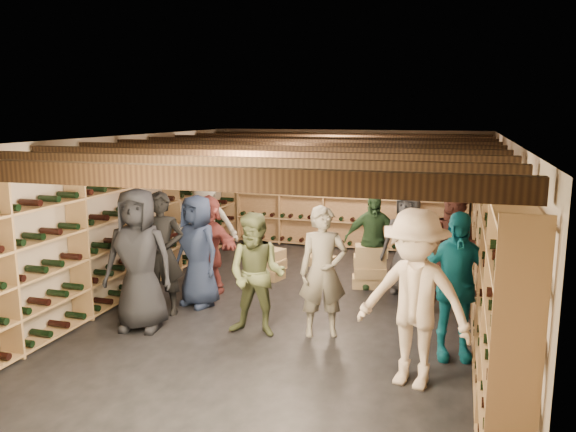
% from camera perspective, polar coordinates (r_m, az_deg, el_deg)
% --- Properties ---
extents(ground, '(8.00, 8.00, 0.00)m').
position_cam_1_polar(ground, '(8.09, 0.52, -9.35)').
color(ground, black).
rests_on(ground, ground).
extents(walls, '(5.52, 8.02, 2.40)m').
position_cam_1_polar(walls, '(7.76, 0.54, -0.99)').
color(walls, tan).
rests_on(walls, ground).
extents(ceiling, '(5.50, 8.00, 0.01)m').
position_cam_1_polar(ceiling, '(7.62, 0.55, 7.90)').
color(ceiling, beige).
rests_on(ceiling, walls).
extents(ceiling_joists, '(5.40, 7.12, 0.18)m').
position_cam_1_polar(ceiling_joists, '(7.62, 0.55, 6.84)').
color(ceiling_joists, black).
rests_on(ceiling_joists, ground).
extents(wine_rack_left, '(0.32, 7.50, 2.15)m').
position_cam_1_polar(wine_rack_left, '(8.86, -15.60, -0.77)').
color(wine_rack_left, '#A37D4F').
rests_on(wine_rack_left, ground).
extents(wine_rack_right, '(0.32, 7.50, 2.15)m').
position_cam_1_polar(wine_rack_right, '(7.49, 19.76, -3.02)').
color(wine_rack_right, '#A37D4F').
rests_on(wine_rack_right, ground).
extents(wine_rack_back, '(4.70, 0.30, 2.15)m').
position_cam_1_polar(wine_rack_back, '(11.45, 6.04, 2.04)').
color(wine_rack_back, '#A37D4F').
rests_on(wine_rack_back, ground).
extents(crate_stack_left, '(0.57, 0.45, 0.51)m').
position_cam_1_polar(crate_stack_left, '(9.43, -1.96, -4.83)').
color(crate_stack_left, '#A18955').
rests_on(crate_stack_left, ground).
extents(crate_stack_right, '(0.56, 0.43, 0.68)m').
position_cam_1_polar(crate_stack_right, '(9.01, 8.27, -5.10)').
color(crate_stack_right, '#A18955').
rests_on(crate_stack_right, ground).
extents(crate_loose, '(0.54, 0.40, 0.17)m').
position_cam_1_polar(crate_loose, '(10.25, 3.35, -4.58)').
color(crate_loose, '#A18955').
rests_on(crate_loose, ground).
extents(person_0, '(0.98, 0.72, 1.82)m').
position_cam_1_polar(person_0, '(7.35, -14.93, -4.31)').
color(person_0, black).
rests_on(person_0, ground).
extents(person_1, '(0.70, 0.54, 1.70)m').
position_cam_1_polar(person_1, '(7.85, -12.71, -3.75)').
color(person_1, black).
rests_on(person_1, ground).
extents(person_2, '(0.76, 0.60, 1.55)m').
position_cam_1_polar(person_2, '(6.95, -3.21, -5.99)').
color(person_2, '#4E5834').
rests_on(person_2, ground).
extents(person_3, '(1.31, 0.96, 1.82)m').
position_cam_1_polar(person_3, '(5.79, 12.70, -8.23)').
color(person_3, beige).
rests_on(person_3, ground).
extents(person_4, '(1.05, 0.61, 1.69)m').
position_cam_1_polar(person_4, '(6.56, 16.56, -6.79)').
color(person_4, '#116E82').
rests_on(person_4, ground).
extents(person_5, '(1.47, 0.92, 1.51)m').
position_cam_1_polar(person_5, '(8.72, -8.18, -2.81)').
color(person_5, brown).
rests_on(person_5, ground).
extents(person_6, '(0.92, 0.76, 1.61)m').
position_cam_1_polar(person_6, '(8.10, -9.19, -3.51)').
color(person_6, '#1B2641').
rests_on(person_6, ground).
extents(person_7, '(0.69, 0.57, 1.63)m').
position_cam_1_polar(person_7, '(6.94, 3.58, -5.67)').
color(person_7, gray).
rests_on(person_7, ground).
extents(person_8, '(0.91, 0.73, 1.79)m').
position_cam_1_polar(person_8, '(7.83, 16.74, -3.62)').
color(person_8, '#41201A').
rests_on(person_8, ground).
extents(person_9, '(1.28, 0.99, 1.75)m').
position_cam_1_polar(person_9, '(9.72, -8.45, -0.71)').
color(person_9, '#B0AEA3').
rests_on(person_9, ground).
extents(person_10, '(0.95, 0.57, 1.52)m').
position_cam_1_polar(person_10, '(8.91, 8.57, -2.52)').
color(person_10, '#294B2A').
rests_on(person_10, ground).
extents(person_12, '(0.83, 0.60, 1.58)m').
position_cam_1_polar(person_12, '(8.74, 11.99, -2.65)').
color(person_12, '#333438').
rests_on(person_12, ground).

